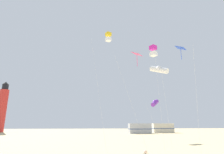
{
  "coord_description": "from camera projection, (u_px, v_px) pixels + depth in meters",
  "views": [
    {
      "loc": [
        -2.49,
        -6.79,
        2.7
      ],
      "look_at": [
        -0.62,
        8.93,
        6.84
      ],
      "focal_mm": 28.74,
      "sensor_mm": 36.0,
      "label": 1
    }
  ],
  "objects": [
    {
      "name": "kite_diamond_rainbow",
      "position": [
        136.0,
        58.0,
        16.52
      ],
      "size": [
        2.83,
        2.83,
        9.2
      ],
      "color": "silver",
      "rests_on": "ground"
    },
    {
      "name": "kite_tube_white",
      "position": [
        159.0,
        70.0,
        22.75
      ],
      "size": [
        2.09,
        2.39,
        10.08
      ],
      "color": "silver",
      "rests_on": "ground"
    },
    {
      "name": "kite_box_magenta",
      "position": [
        153.0,
        51.0,
        19.01
      ],
      "size": [
        0.93,
        0.93,
        10.78
      ],
      "color": "silver",
      "rests_on": "ground"
    },
    {
      "name": "kite_box_gold",
      "position": [
        108.0,
        37.0,
        22.78
      ],
      "size": [
        2.59,
        2.59,
        13.99
      ],
      "color": "silver",
      "rests_on": "ground"
    },
    {
      "name": "kite_tube_violet",
      "position": [
        155.0,
        103.0,
        31.07
      ],
      "size": [
        2.9,
        3.03,
        6.93
      ],
      "color": "silver",
      "rests_on": "ground"
    },
    {
      "name": "kite_diamond_blue",
      "position": [
        182.0,
        52.0,
        17.22
      ],
      "size": [
        1.77,
        1.77,
        10.01
      ],
      "color": "silver",
      "rests_on": "ground"
    },
    {
      "name": "lighthouse_distant",
      "position": [
        2.0,
        108.0,
        59.81
      ],
      "size": [
        2.8,
        2.8,
        16.8
      ],
      "color": "red",
      "rests_on": "ground"
    },
    {
      "name": "rv_van_silver",
      "position": [
        140.0,
        128.0,
        51.75
      ],
      "size": [
        6.52,
        2.56,
        2.8
      ],
      "rotation": [
        0.0,
        0.0,
        0.03
      ],
      "color": "#B7BABF",
      "rests_on": "ground"
    },
    {
      "name": "rv_van_cream",
      "position": [
        163.0,
        128.0,
        56.29
      ],
      "size": [
        6.56,
        2.71,
        2.8
      ],
      "rotation": [
        0.0,
        0.0,
        -0.06
      ],
      "color": "beige",
      "rests_on": "ground"
    }
  ]
}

